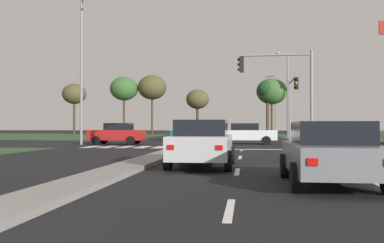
{
  "coord_description": "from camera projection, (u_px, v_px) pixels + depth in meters",
  "views": [
    {
      "loc": [
        3.78,
        -2.95,
        1.39
      ],
      "look_at": [
        -0.22,
        28.93,
        1.71
      ],
      "focal_mm": 40.73,
      "sensor_mm": 36.0,
      "label": 1
    }
  ],
  "objects": [
    {
      "name": "car_grey_third",
      "position": [
        330.0,
        153.0,
        10.18
      ],
      "size": [
        2.06,
        4.27,
        1.49
      ],
      "color": "slate",
      "rests_on": "ground"
    },
    {
      "name": "median_island_far",
      "position": [
        218.0,
        136.0,
        57.95
      ],
      "size": [
        1.2,
        36.0,
        0.14
      ],
      "primitive_type": "cube",
      "color": "gray",
      "rests_on": "ground"
    },
    {
      "name": "lane_dash_near",
      "position": [
        230.0,
        210.0,
        7.18
      ],
      "size": [
        0.14,
        2.0,
        0.01
      ],
      "primitive_type": "cube",
      "color": "silver",
      "rests_on": "ground"
    },
    {
      "name": "ground_plane",
      "position": [
        197.0,
        144.0,
        33.15
      ],
      "size": [
        200.0,
        200.0,
        0.0
      ],
      "primitive_type": "plane",
      "color": "black"
    },
    {
      "name": "car_maroon_second",
      "position": [
        199.0,
        131.0,
        57.29
      ],
      "size": [
        2.09,
        4.32,
        1.48
      ],
      "rotation": [
        0.0,
        0.0,
        3.14
      ],
      "color": "maroon",
      "rests_on": "ground"
    },
    {
      "name": "crosswalk_bar_fourth",
      "position": [
        143.0,
        147.0,
        28.36
      ],
      "size": [
        0.7,
        2.8,
        0.01
      ],
      "primitive_type": "cube",
      "color": "silver",
      "rests_on": "ground"
    },
    {
      "name": "crosswalk_bar_sixth",
      "position": [
        177.0,
        147.0,
        28.07
      ],
      "size": [
        0.7,
        2.8,
        0.01
      ],
      "primitive_type": "cube",
      "color": "silver",
      "rests_on": "ground"
    },
    {
      "name": "stop_bar_near",
      "position": [
        247.0,
        149.0,
        25.73
      ],
      "size": [
        6.4,
        0.5,
        0.01
      ],
      "primitive_type": "cube",
      "color": "silver",
      "rests_on": "ground"
    },
    {
      "name": "car_navy_seventh",
      "position": [
        206.0,
        130.0,
        66.79
      ],
      "size": [
        1.96,
        4.41,
        1.46
      ],
      "rotation": [
        0.0,
        0.0,
        3.14
      ],
      "color": "#161E47",
      "rests_on": "ground"
    },
    {
      "name": "grass_verge_far_left",
      "position": [
        35.0,
        136.0,
        60.63
      ],
      "size": [
        35.0,
        35.0,
        0.01
      ],
      "primitive_type": "cube",
      "color": "#2D4C28",
      "rests_on": "ground"
    },
    {
      "name": "pedestrian_at_median",
      "position": [
        205.0,
        128.0,
        42.17
      ],
      "size": [
        0.34,
        0.34,
        1.69
      ],
      "rotation": [
        0.0,
        0.0,
        4.72
      ],
      "color": "#335184",
      "rests_on": "median_island_far"
    },
    {
      "name": "treeline_third",
      "position": [
        152.0,
        88.0,
        67.5
      ],
      "size": [
        4.46,
        4.46,
        9.26
      ],
      "color": "#423323",
      "rests_on": "ground"
    },
    {
      "name": "street_lamp_fourth",
      "position": [
        275.0,
        101.0,
        68.19
      ],
      "size": [
        1.8,
        1.73,
        9.36
      ],
      "color": "gray",
      "rests_on": "ground"
    },
    {
      "name": "car_red_sixth",
      "position": [
        117.0,
        134.0,
        32.7
      ],
      "size": [
        4.15,
        1.99,
        1.6
      ],
      "rotation": [
        0.0,
        0.0,
        1.57
      ],
      "color": "#A31919",
      "rests_on": "ground"
    },
    {
      "name": "crosswalk_bar_seventh",
      "position": [
        195.0,
        147.0,
        27.93
      ],
      "size": [
        0.7,
        2.8,
        0.01
      ],
      "primitive_type": "cube",
      "color": "silver",
      "rests_on": "ground"
    },
    {
      "name": "treeline_near",
      "position": [
        74.0,
        94.0,
        72.78
      ],
      "size": [
        3.98,
        3.98,
        8.44
      ],
      "color": "#423323",
      "rests_on": "ground"
    },
    {
      "name": "car_silver_fourth",
      "position": [
        202.0,
        143.0,
        14.71
      ],
      "size": [
        2.09,
        4.39,
        1.59
      ],
      "color": "#B7B7BC",
      "rests_on": "ground"
    },
    {
      "name": "treeline_fifth",
      "position": [
        268.0,
        91.0,
        65.63
      ],
      "size": [
        3.28,
        3.28,
        8.22
      ],
      "color": "#423323",
      "rests_on": "ground"
    },
    {
      "name": "street_lamp_third",
      "position": [
        287.0,
        91.0,
        47.84
      ],
      "size": [
        1.53,
        1.83,
        9.38
      ],
      "color": "gray",
      "rests_on": "ground"
    },
    {
      "name": "crosswalk_bar_near",
      "position": [
        92.0,
        147.0,
        28.79
      ],
      "size": [
        0.7,
        2.8,
        0.01
      ],
      "primitive_type": "cube",
      "color": "silver",
      "rests_on": "ground"
    },
    {
      "name": "street_lamp_second",
      "position": [
        82.0,
        64.0,
        31.94
      ],
      "size": [
        1.81,
        1.61,
        10.78
      ],
      "color": "gray",
      "rests_on": "ground"
    },
    {
      "name": "crosswalk_bar_eighth",
      "position": [
        213.0,
        148.0,
        27.78
      ],
      "size": [
        0.7,
        2.8,
        0.01
      ],
      "primitive_type": "cube",
      "color": "silver",
      "rests_on": "ground"
    },
    {
      "name": "lane_dash_third",
      "position": [
        240.0,
        157.0,
        19.08
      ],
      "size": [
        0.14,
        2.0,
        0.01
      ],
      "primitive_type": "cube",
      "color": "silver",
      "rests_on": "ground"
    },
    {
      "name": "lane_dash_second",
      "position": [
        237.0,
        172.0,
        13.13
      ],
      "size": [
        0.14,
        2.0,
        0.01
      ],
      "primitive_type": "cube",
      "color": "silver",
      "rests_on": "ground"
    },
    {
      "name": "car_teal_eighth",
      "position": [
        183.0,
        132.0,
        41.89
      ],
      "size": [
        2.05,
        4.59,
        1.5
      ],
      "rotation": [
        0.0,
        0.0,
        3.14
      ],
      "color": "#19565B",
      "rests_on": "ground"
    },
    {
      "name": "treeline_second",
      "position": [
        124.0,
        89.0,
        67.37
      ],
      "size": [
        4.33,
        4.33,
        9.01
      ],
      "color": "#423323",
      "rests_on": "ground"
    },
    {
      "name": "crosswalk_bar_third",
      "position": [
        125.0,
        147.0,
        28.5
      ],
      "size": [
        0.7,
        2.8,
        0.01
      ],
      "primitive_type": "cube",
      "color": "silver",
      "rests_on": "ground"
    },
    {
      "name": "median_island_near",
      "position": [
        131.0,
        166.0,
        14.3
      ],
      "size": [
        1.2,
        22.0,
        0.14
      ],
      "primitive_type": "cube",
      "color": "gray",
      "rests_on": "ground"
    },
    {
      "name": "car_white_near",
      "position": [
        246.0,
        133.0,
        33.16
      ],
      "size": [
        4.53,
        2.0,
        1.58
      ],
      "rotation": [
        0.0,
        0.0,
        -1.57
      ],
      "color": "silver",
      "rests_on": "ground"
    },
    {
      "name": "traffic_signal_far_right",
      "position": [
        292.0,
        97.0,
        36.72
      ],
      "size": [
        0.32,
        5.59,
        5.46
      ],
      "color": "gray",
      "rests_on": "ground"
    },
    {
      "name": "treeline_sixth",
      "position": [
        272.0,
        92.0,
        66.2
      ],
      "size": [
        4.64,
        4.64,
        8.62
      ],
      "color": "#423323",
      "rests_on": "ground"
    },
    {
      "name": "treeline_fourth",
      "position": [
        198.0,
        100.0,
        64.88
      ],
      "size": [
        3.42,
        3.42,
        6.83
      ],
      "color": "#423323",
      "rests_on": "ground"
    },
    {
      "name": "lane_dash_fourth",
      "position": [
        242.0,
        150.0,
        25.03
      ],
      "size": [
        0.14,
        2.0,
        0.01
      ],
      "primitive_type": "cube",
      "color": "silver",
      "rests_on": "ground"
    },
    {
      "name": "crosswalk_bar_fifth",
      "position": [
        160.0,
        147.0,
        28.21
      ],
      "size": [
        0.7,
        2.8,
        0.01
      ],
      "primitive_type": "cube",
      "color": "silver",
      "rests_on": "ground"
    },
    {
      "name": "crosswalk_bar_second",
      "position": [
        108.0,
        147.0,
        28.64
      ],
      "size": [
        0.7,
        2.8,
        0.01
      ],
      "primitive_type": "cube",
      "color": "silver",
      "rests_on": "ground"
    },
    {
      "name": "traffic_signal_near_right",
      "position": [
        285.0,
        82.0,
        25.89
      ],
      "size": [
        4.46,
        0.32,
        5.87
      ],
      "color": "gray",
      "rests_on": "ground"
    },
    {
      "name": "edge_line_right",
      "position": [
        340.0,
        168.0,
        14.44
      ],
      "size": [
        0.14,
        24.0,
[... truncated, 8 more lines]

